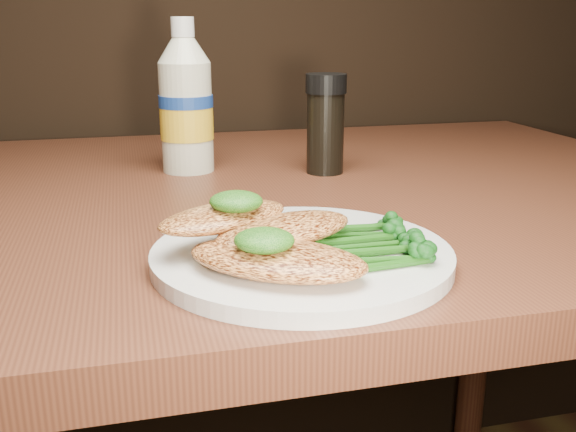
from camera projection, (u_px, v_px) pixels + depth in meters
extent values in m
cylinder|color=silver|center=(302.00, 255.00, 0.54)|extent=(0.25, 0.25, 0.01)
ellipsoid|color=#EE974B|center=(277.00, 259.00, 0.48)|extent=(0.16, 0.14, 0.02)
ellipsoid|color=#EE974B|center=(285.00, 230.00, 0.52)|extent=(0.14, 0.11, 0.02)
ellipsoid|color=#EE974B|center=(224.00, 217.00, 0.53)|extent=(0.13, 0.10, 0.02)
ellipsoid|color=#08380A|center=(264.00, 240.00, 0.47)|extent=(0.06, 0.05, 0.02)
ellipsoid|color=#08380A|center=(236.00, 201.00, 0.52)|extent=(0.05, 0.05, 0.02)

